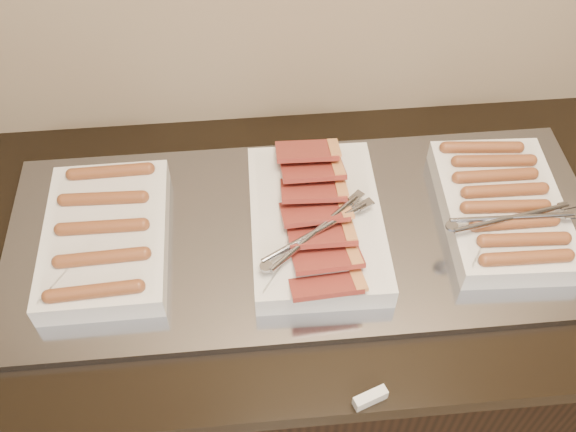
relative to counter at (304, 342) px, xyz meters
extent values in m
cube|color=black|center=(0.00, 0.00, -0.02)|extent=(2.00, 0.70, 0.86)
cube|color=black|center=(0.00, 0.00, 0.43)|extent=(2.06, 0.76, 0.04)
cube|color=gray|center=(-0.01, 0.00, 0.46)|extent=(1.20, 0.50, 0.02)
cube|color=silver|center=(-0.40, 0.00, 0.49)|extent=(0.24, 0.35, 0.05)
cylinder|color=#974B2E|center=(-0.40, -0.15, 0.52)|extent=(0.16, 0.03, 0.03)
cylinder|color=#974B2E|center=(-0.39, -0.07, 0.52)|extent=(0.16, 0.03, 0.03)
cylinder|color=#974B2E|center=(-0.40, 0.00, 0.52)|extent=(0.16, 0.03, 0.03)
cylinder|color=#974B2E|center=(-0.40, 0.07, 0.52)|extent=(0.16, 0.03, 0.03)
cylinder|color=#974B2E|center=(-0.40, 0.15, 0.52)|extent=(0.16, 0.03, 0.03)
cube|color=silver|center=(0.02, 0.00, 0.49)|extent=(0.26, 0.39, 0.05)
cube|color=#9F4033|center=(0.01, -0.16, 0.52)|extent=(0.13, 0.10, 0.04)
cube|color=#9F4033|center=(0.02, -0.11, 0.52)|extent=(0.13, 0.10, 0.04)
cube|color=#9F4033|center=(0.02, -0.05, 0.52)|extent=(0.13, 0.09, 0.04)
cube|color=#9F4033|center=(0.01, 0.00, 0.53)|extent=(0.13, 0.10, 0.04)
cube|color=#9F4033|center=(0.01, 0.05, 0.53)|extent=(0.13, 0.09, 0.04)
cube|color=#9F4033|center=(0.02, 0.11, 0.53)|extent=(0.13, 0.09, 0.04)
cube|color=#9F4033|center=(0.01, 0.16, 0.54)|extent=(0.13, 0.09, 0.04)
cube|color=silver|center=(0.39, 0.00, 0.49)|extent=(0.25, 0.36, 0.05)
cylinder|color=#974B2E|center=(0.39, -0.15, 0.52)|extent=(0.16, 0.03, 0.03)
cylinder|color=#974B2E|center=(0.40, -0.10, 0.52)|extent=(0.16, 0.03, 0.03)
cylinder|color=#974B2E|center=(0.39, -0.06, 0.52)|extent=(0.16, 0.03, 0.03)
cylinder|color=#974B2E|center=(0.39, -0.02, 0.52)|extent=(0.16, 0.04, 0.03)
cylinder|color=#974B2E|center=(0.40, 0.02, 0.52)|extent=(0.16, 0.03, 0.03)
cylinder|color=#974B2E|center=(0.39, 0.06, 0.52)|extent=(0.16, 0.03, 0.03)
cylinder|color=#974B2E|center=(0.40, 0.10, 0.52)|extent=(0.16, 0.04, 0.03)
cylinder|color=#974B2E|center=(0.39, 0.15, 0.52)|extent=(0.16, 0.04, 0.03)
cube|color=silver|center=(0.06, -0.36, 0.46)|extent=(0.06, 0.04, 0.02)
camera|label=1|loc=(-0.11, -0.79, 1.49)|focal=40.00mm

